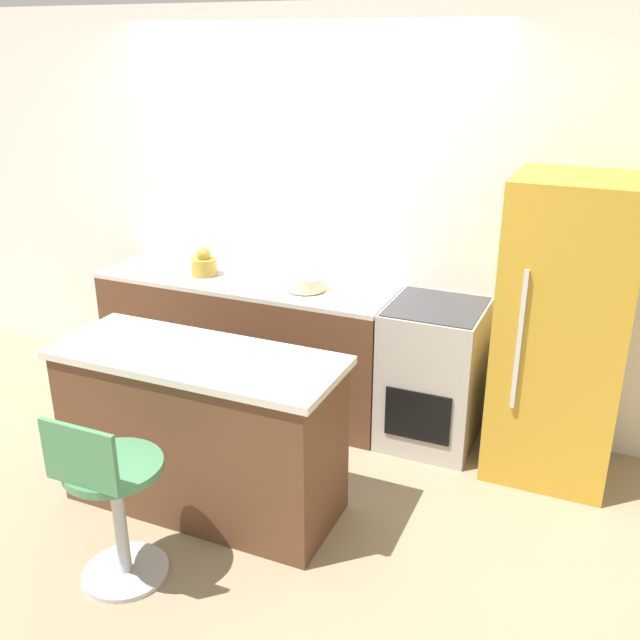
% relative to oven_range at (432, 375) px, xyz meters
% --- Properties ---
extents(ground_plane, '(14.00, 14.00, 0.00)m').
position_rel_oven_range_xyz_m(ground_plane, '(-1.00, -0.31, -0.45)').
color(ground_plane, '#998466').
extents(wall_back, '(8.00, 0.06, 2.60)m').
position_rel_oven_range_xyz_m(wall_back, '(-1.00, 0.33, 0.85)').
color(wall_back, white).
rests_on(wall_back, ground_plane).
extents(back_counter, '(2.02, 0.59, 0.91)m').
position_rel_oven_range_xyz_m(back_counter, '(-1.30, 0.00, -0.00)').
color(back_counter, brown).
rests_on(back_counter, ground_plane).
extents(kitchen_island, '(1.52, 0.60, 0.90)m').
position_rel_oven_range_xyz_m(kitchen_island, '(-0.94, -1.15, -0.00)').
color(kitchen_island, brown).
rests_on(kitchen_island, ground_plane).
extents(oven_range, '(0.57, 0.60, 0.91)m').
position_rel_oven_range_xyz_m(oven_range, '(0.00, 0.00, 0.00)').
color(oven_range, '#B7B2A8').
rests_on(oven_range, ground_plane).
extents(refrigerator, '(0.68, 0.66, 1.73)m').
position_rel_oven_range_xyz_m(refrigerator, '(0.72, -0.02, 0.41)').
color(refrigerator, gold).
rests_on(refrigerator, ground_plane).
extents(stool_chair, '(0.45, 0.45, 0.91)m').
position_rel_oven_range_xyz_m(stool_chair, '(-0.99, -1.82, -0.00)').
color(stool_chair, '#B7B7BC').
rests_on(stool_chair, ground_plane).
extents(kettle, '(0.18, 0.18, 0.19)m').
position_rel_oven_range_xyz_m(kettle, '(-1.59, -0.03, 0.53)').
color(kettle, '#B29333').
rests_on(kettle, back_counter).
extents(mixing_bowl, '(0.25, 0.25, 0.09)m').
position_rel_oven_range_xyz_m(mixing_bowl, '(-0.84, -0.03, 0.50)').
color(mixing_bowl, beige).
rests_on(mixing_bowl, back_counter).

